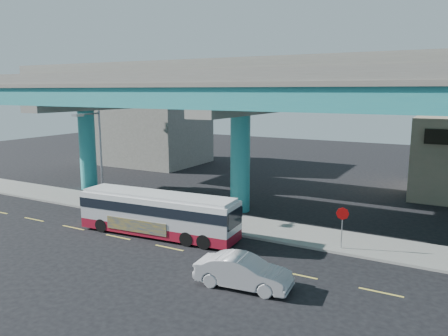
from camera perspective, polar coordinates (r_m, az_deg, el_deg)
The scene contains 10 objects.
ground at distance 26.72m, azimuth -6.77°, elevation -10.13°, with size 120.00×120.00×0.00m, color black.
sidewalk at distance 31.09m, azimuth -0.84°, elevation -6.98°, with size 70.00×4.00×0.15m, color gray.
lane_markings at distance 26.49m, azimuth -7.16°, elevation -10.30°, with size 58.00×0.12×0.01m.
viaduct at distance 32.89m, azimuth 2.28°, elevation 9.98°, with size 52.00×12.40×11.70m.
building_concrete at distance 56.49m, azimuth -9.26°, elevation 5.20°, with size 12.00×10.00×9.00m, color gray.
transit_bus at distance 28.36m, azimuth -8.61°, elevation -5.75°, with size 10.92×3.10×2.76m.
sedan at distance 21.20m, azimuth 2.53°, elevation -13.39°, with size 4.74×2.04×1.52m, color #ADADB2.
parked_car at distance 37.27m, azimuth -15.16°, elevation -3.37°, with size 3.81×2.50×1.21m, color #2B2A2F.
street_lamp at distance 34.09m, azimuth -16.49°, elevation 2.74°, with size 0.50×2.48×7.58m.
stop_sign at distance 26.18m, azimuth 15.20°, elevation -6.45°, with size 0.73×0.18×2.45m.
Camera 1 is at (14.72, -20.31, 9.21)m, focal length 35.00 mm.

